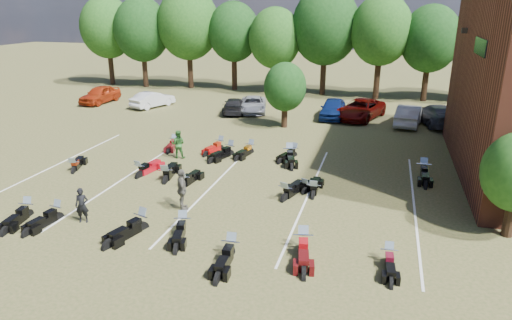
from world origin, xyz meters
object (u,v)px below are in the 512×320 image
(motorcycle_0, at_px, (29,216))
(motorcycle_3, at_px, (183,231))
(car_4, at_px, (333,108))
(person_black, at_px, (82,205))
(person_grey, at_px, (182,190))
(motorcycle_14, at_px, (174,146))
(person_green, at_px, (178,144))
(motorcycle_7, at_px, (140,177))
(car_0, at_px, (100,95))

(motorcycle_0, distance_m, motorcycle_3, 7.25)
(car_4, bearing_deg, person_black, -110.21)
(motorcycle_3, bearing_deg, person_grey, 99.21)
(motorcycle_0, distance_m, motorcycle_14, 11.55)
(person_black, xyz_separation_m, motorcycle_14, (-1.05, 11.20, -0.78))
(person_black, bearing_deg, car_4, 51.12)
(person_green, relative_size, motorcycle_3, 0.77)
(car_4, height_order, motorcycle_7, car_4)
(motorcycle_3, bearing_deg, car_4, 65.51)
(person_black, bearing_deg, motorcycle_14, 76.56)
(car_4, bearing_deg, car_0, 179.79)
(person_green, relative_size, motorcycle_7, 0.71)
(motorcycle_14, bearing_deg, car_4, 39.16)
(person_black, distance_m, person_grey, 4.31)
(car_4, distance_m, person_black, 23.57)
(person_green, distance_m, motorcycle_7, 3.80)
(person_green, distance_m, motorcycle_14, 2.58)
(motorcycle_14, bearing_deg, person_black, -95.58)
(car_4, relative_size, motorcycle_14, 2.29)
(person_black, bearing_deg, motorcycle_3, -14.40)
(person_grey, bearing_deg, motorcycle_0, 79.34)
(car_0, distance_m, motorcycle_3, 28.60)
(person_grey, relative_size, motorcycle_7, 0.79)
(person_black, xyz_separation_m, motorcycle_0, (-2.71, -0.23, -0.78))
(car_0, relative_size, motorcycle_7, 1.92)
(car_4, xyz_separation_m, motorcycle_7, (-8.47, -16.64, -0.80))
(motorcycle_7, bearing_deg, person_black, 104.12)
(person_black, distance_m, motorcycle_7, 5.57)
(car_4, bearing_deg, person_green, -121.29)
(car_4, relative_size, person_black, 3.01)
(motorcycle_3, bearing_deg, motorcycle_7, 118.38)
(car_4, height_order, person_green, person_green)
(car_0, distance_m, motorcycle_14, 16.95)
(motorcycle_7, xyz_separation_m, motorcycle_14, (-0.67, 5.70, 0.00))
(car_4, bearing_deg, motorcycle_0, -115.90)
(person_green, bearing_deg, motorcycle_3, 104.40)
(person_grey, bearing_deg, motorcycle_7, 18.82)
(person_black, distance_m, motorcycle_3, 4.60)
(person_grey, bearing_deg, motorcycle_3, 171.46)
(person_black, height_order, motorcycle_0, person_black)
(car_4, xyz_separation_m, motorcycle_3, (-3.57, -21.79, -0.80))
(car_0, bearing_deg, person_black, -55.36)
(person_black, height_order, person_grey, person_grey)
(person_green, distance_m, motorcycle_0, 9.87)
(car_0, relative_size, person_grey, 2.42)
(car_0, height_order, motorcycle_3, car_0)
(motorcycle_0, bearing_deg, motorcycle_7, 58.10)
(car_0, bearing_deg, motorcycle_0, -60.88)
(person_black, distance_m, motorcycle_0, 2.83)
(person_green, xyz_separation_m, person_grey, (3.37, -6.79, 0.10))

